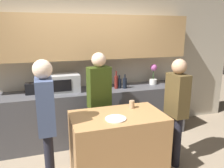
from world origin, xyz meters
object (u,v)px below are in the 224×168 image
Objects in this scene: potted_plant at (153,74)px; bottle_2 at (116,82)px; person_left at (46,117)px; plate_on_island at (116,119)px; toaster at (34,88)px; bottle_0 at (106,82)px; cup_0 at (132,104)px; person_center at (176,104)px; person_right at (99,96)px; bottle_1 at (109,81)px; bottle_3 at (119,83)px; bottle_4 at (125,83)px; microwave at (64,83)px.

bottle_2 is at bearing -173.39° from potted_plant.
plate_on_island is at bearing 81.06° from person_left.
potted_plant reaches higher than toaster.
bottle_0 reaches higher than cup_0.
person_center is 0.96× the size of person_right.
toaster is 0.81× the size of bottle_2.
person_center is at bearing -102.32° from potted_plant.
bottle_2 is 1.33m from plate_on_island.
bottle_2 is (0.17, -0.10, 0.01)m from bottle_0.
bottle_3 is (0.17, -0.11, -0.03)m from bottle_1.
bottle_4 is 0.94m from cup_0.
person_left is (-1.24, -1.14, -0.07)m from bottle_2.
microwave is 1.28m from person_left.
potted_plant is 1.52× the size of plate_on_island.
person_right is (-0.34, -0.62, -0.07)m from bottle_1.
bottle_0 is at bearing 158.73° from bottle_3.
person_right is at bearing 128.97° from cup_0.
toaster is 0.16× the size of person_right.
plate_on_island is (-1.21, -1.34, -0.23)m from potted_plant.
cup_0 is (1.32, -1.03, -0.07)m from toaster.
cup_0 is at bearing -38.09° from toaster.
bottle_3 is at bearing 81.01° from cup_0.
potted_plant is (2.19, 0.00, 0.11)m from toaster.
cup_0 is at bearing -88.92° from bottle_1.
bottle_4 is at bearing 17.86° from person_center.
plate_on_island is 0.82m from person_left.
bottle_0 reaches higher than plate_on_island.
toaster is at bearing 56.96° from person_center.
person_left is (-1.07, -1.24, -0.06)m from bottle_0.
bottle_1 is at bearing 136.86° from person_left.
potted_plant is 0.65m from bottle_4.
potted_plant is at bearing -162.48° from person_right.
person_left is at bearing -148.66° from potted_plant.
potted_plant reaches higher than bottle_0.
plate_on_island is at bearing -111.24° from bottle_3.
person_center is 1.14m from person_right.
person_right is (0.96, -0.59, -0.05)m from toaster.
plate_on_island is 2.40× the size of cup_0.
bottle_3 is 0.15× the size of person_right.
bottle_1 is at bearing 147.06° from bottle_3.
plate_on_island is at bearing -53.85° from toaster.
bottle_0 is 1.14× the size of bottle_4.
bottle_2 reaches higher than bottle_3.
bottle_0 is at bearing 148.70° from bottle_2.
potted_plant is 1.37m from cup_0.
toaster is 2.19m from potted_plant.
bottle_1 is 1.42m from plate_on_island.
bottle_2 reaches higher than bottle_1.
person_right is at bearing -118.27° from bottle_1.
cup_0 is 0.07× the size of person_right.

